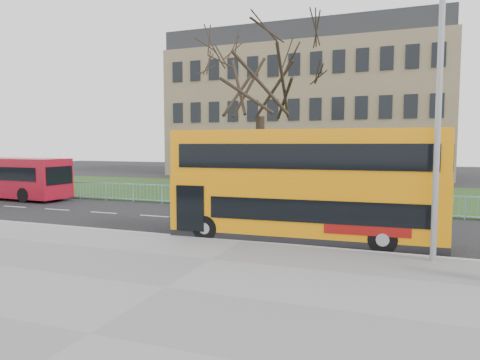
# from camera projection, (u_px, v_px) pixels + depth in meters

# --- Properties ---
(ground) EXTENTS (120.00, 120.00, 0.00)m
(ground) POSITION_uv_depth(u_px,v_px,m) (255.00, 235.00, 16.35)
(ground) COLOR black
(ground) RESTS_ON ground
(pavement) EXTENTS (80.00, 10.50, 0.12)m
(pavement) POSITION_uv_depth(u_px,v_px,m) (165.00, 290.00, 10.04)
(pavement) COLOR slate
(pavement) RESTS_ON ground
(kerb) EXTENTS (80.00, 0.20, 0.14)m
(kerb) POSITION_uv_depth(u_px,v_px,m) (241.00, 242.00, 14.90)
(kerb) COLOR #979799
(kerb) RESTS_ON ground
(grass_verge) EXTENTS (80.00, 15.40, 0.08)m
(grass_verge) POSITION_uv_depth(u_px,v_px,m) (320.00, 194.00, 29.71)
(grass_verge) COLOR #1F3714
(grass_verge) RESTS_ON ground
(guard_railing) EXTENTS (40.00, 0.12, 1.10)m
(guard_railing) POSITION_uv_depth(u_px,v_px,m) (295.00, 200.00, 22.48)
(guard_railing) COLOR #7FBEE3
(guard_railing) RESTS_ON ground
(bare_tree) EXTENTS (8.53, 8.53, 12.19)m
(bare_tree) POSITION_uv_depth(u_px,v_px,m) (260.00, 100.00, 26.23)
(bare_tree) COLOR black
(bare_tree) RESTS_ON grass_verge
(civic_building) EXTENTS (30.00, 15.00, 14.00)m
(civic_building) POSITION_uv_depth(u_px,v_px,m) (308.00, 115.00, 50.22)
(civic_building) COLOR #867455
(civic_building) RESTS_ON ground
(yellow_bus) EXTENTS (9.47, 2.65, 3.93)m
(yellow_bus) POSITION_uv_depth(u_px,v_px,m) (303.00, 183.00, 15.21)
(yellow_bus) COLOR orange
(yellow_bus) RESTS_ON ground
(red_bus) EXTENTS (10.00, 2.78, 2.61)m
(red_bus) POSITION_uv_depth(u_px,v_px,m) (2.00, 177.00, 27.67)
(red_bus) COLOR maroon
(red_bus) RESTS_ON ground
(street_lamp) EXTENTS (1.82, 0.28, 8.58)m
(street_lamp) POSITION_uv_depth(u_px,v_px,m) (435.00, 96.00, 12.02)
(street_lamp) COLOR #94969C
(street_lamp) RESTS_ON pavement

